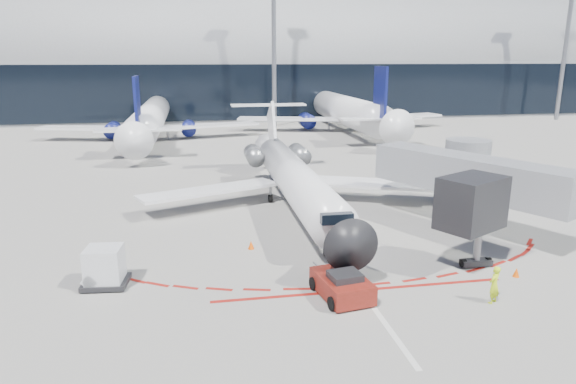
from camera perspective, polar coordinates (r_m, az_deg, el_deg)
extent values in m
plane|color=slate|center=(34.96, 2.28, -2.82)|extent=(260.00, 260.00, 0.00)
cube|color=silver|center=(36.83, 1.61, -1.89)|extent=(0.25, 40.00, 0.01)
cube|color=maroon|center=(24.62, 8.12, -10.73)|extent=(14.00, 0.25, 0.01)
cube|color=gray|center=(97.98, -6.02, 11.38)|extent=(150.00, 24.00, 10.00)
cylinder|color=gray|center=(97.82, -6.10, 14.31)|extent=(150.00, 24.00, 24.00)
cube|color=black|center=(85.99, -5.40, 10.95)|extent=(150.00, 0.20, 9.00)
cube|color=#919499|center=(33.14, 19.47, 1.80)|extent=(8.22, 12.61, 2.30)
cube|color=black|center=(26.82, 19.72, -1.13)|extent=(3.86, 3.44, 2.60)
cylinder|color=gray|center=(28.25, 20.32, -5.51)|extent=(0.36, 0.36, 2.40)
cube|color=black|center=(28.59, 20.15, -7.36)|extent=(1.60, 0.60, 0.30)
cylinder|color=#919499|center=(39.75, 19.15, 2.09)|extent=(3.20, 3.20, 4.80)
cylinder|color=black|center=(40.24, 18.90, -0.90)|extent=(4.00, 4.00, 0.50)
cylinder|color=gray|center=(81.50, -1.57, 16.08)|extent=(0.70, 0.70, 25.00)
cylinder|color=gray|center=(101.82, 28.47, 14.10)|extent=(0.70, 0.70, 25.00)
cylinder|color=white|center=(35.89, 0.84, 1.39)|extent=(2.59, 21.11, 2.59)
cone|color=black|center=(24.78, 6.10, -4.86)|extent=(2.59, 2.69, 2.59)
cone|color=white|center=(47.76, -1.97, 4.72)|extent=(2.59, 3.45, 2.59)
cube|color=black|center=(26.01, 5.20, -2.66)|extent=(1.63, 1.34, 0.53)
cube|color=white|center=(36.88, -8.70, 0.20)|extent=(10.28, 6.09, 0.30)
cube|color=white|center=(38.97, 9.05, 0.97)|extent=(10.28, 6.09, 0.30)
cube|color=white|center=(46.48, -1.83, 7.32)|extent=(0.24, 4.50, 4.58)
cube|color=white|center=(48.27, -2.20, 9.65)|extent=(6.91, 1.54, 0.15)
cylinder|color=slate|center=(43.73, -3.81, 4.09)|extent=(1.44, 3.26, 1.44)
cylinder|color=slate|center=(44.33, 1.26, 4.26)|extent=(1.44, 3.26, 1.44)
cylinder|color=black|center=(28.24, 4.26, -6.62)|extent=(0.21, 0.54, 0.54)
cylinder|color=black|center=(38.44, -1.96, -0.72)|extent=(0.29, 0.61, 0.61)
cylinder|color=black|center=(38.93, 2.24, -0.52)|extent=(0.29, 0.61, 0.61)
cylinder|color=gray|center=(28.15, 4.27, -6.13)|extent=(0.17, 0.17, 1.06)
cube|color=#62170E|center=(23.70, 6.00, -10.30)|extent=(2.41, 3.37, 0.87)
cube|color=black|center=(23.22, 6.35, -9.28)|extent=(1.53, 1.37, 0.34)
cylinder|color=gray|center=(25.54, 3.92, -8.82)|extent=(0.50, 2.50, 0.10)
cylinder|color=black|center=(22.57, 5.00, -12.24)|extent=(0.37, 0.66, 0.62)
cylinder|color=black|center=(23.33, 9.21, -11.45)|extent=(0.37, 0.66, 0.62)
cylinder|color=black|center=(24.33, 2.90, -10.12)|extent=(0.37, 0.66, 0.62)
cylinder|color=black|center=(25.03, 6.86, -9.47)|extent=(0.37, 0.66, 0.62)
imported|color=#D2F619|center=(24.60, 21.93, -9.54)|extent=(0.75, 0.69, 1.73)
cube|color=black|center=(26.20, -19.55, -9.42)|extent=(2.20, 1.93, 0.22)
cube|color=silver|center=(25.86, -19.73, -7.56)|extent=(1.78, 1.68, 1.63)
cylinder|color=black|center=(25.88, -21.68, -10.13)|extent=(0.12, 0.21, 0.20)
cylinder|color=black|center=(25.45, -18.11, -10.23)|extent=(0.12, 0.21, 0.20)
cylinder|color=black|center=(27.04, -20.88, -8.97)|extent=(0.12, 0.21, 0.20)
cylinder|color=black|center=(26.63, -17.46, -9.04)|extent=(0.12, 0.21, 0.20)
cone|color=#FA5505|center=(29.28, -4.13, -5.88)|extent=(0.35, 0.35, 0.49)
cone|color=#FA5505|center=(28.05, 24.03, -8.16)|extent=(0.33, 0.33, 0.46)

